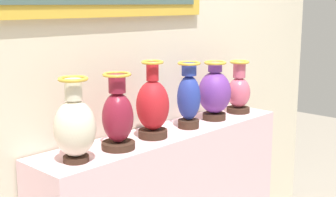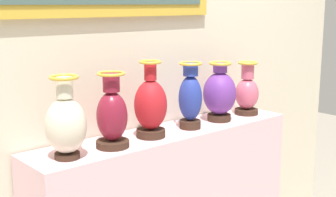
# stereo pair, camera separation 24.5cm
# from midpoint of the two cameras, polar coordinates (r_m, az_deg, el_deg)

# --- Properties ---
(back_wall) EXTENTS (3.46, 0.14, 2.63)m
(back_wall) POSITION_cam_midpoint_polar(r_m,az_deg,el_deg) (2.58, -6.46, 4.70)
(back_wall) COLOR beige
(back_wall) RESTS_ON ground_plane
(vase_ivory) EXTENTS (0.18, 0.18, 0.36)m
(vase_ivory) POSITION_cam_midpoint_polar(r_m,az_deg,el_deg) (2.05, -14.55, -3.25)
(vase_ivory) COLOR #382319
(vase_ivory) RESTS_ON display_shelf
(vase_burgundy) EXTENTS (0.16, 0.16, 0.36)m
(vase_burgundy) POSITION_cam_midpoint_polar(r_m,az_deg,el_deg) (2.19, -9.28, -2.22)
(vase_burgundy) COLOR #382319
(vase_burgundy) RESTS_ON display_shelf
(vase_crimson) EXTENTS (0.17, 0.17, 0.39)m
(vase_crimson) POSITION_cam_midpoint_polar(r_m,az_deg,el_deg) (2.35, -4.84, -0.94)
(vase_crimson) COLOR #382319
(vase_crimson) RESTS_ON display_shelf
(vase_cobalt) EXTENTS (0.13, 0.13, 0.36)m
(vase_cobalt) POSITION_cam_midpoint_polar(r_m,az_deg,el_deg) (2.53, -0.25, 0.15)
(vase_cobalt) COLOR #382319
(vase_cobalt) RESTS_ON display_shelf
(vase_violet) EXTENTS (0.19, 0.19, 0.34)m
(vase_violet) POSITION_cam_midpoint_polar(r_m,az_deg,el_deg) (2.72, 3.07, 0.70)
(vase_violet) COLOR #382319
(vase_violet) RESTS_ON display_shelf
(vase_rose) EXTENTS (0.14, 0.14, 0.32)m
(vase_rose) POSITION_cam_midpoint_polar(r_m,az_deg,el_deg) (2.91, 6.14, 0.89)
(vase_rose) COLOR #382319
(vase_rose) RESTS_ON display_shelf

